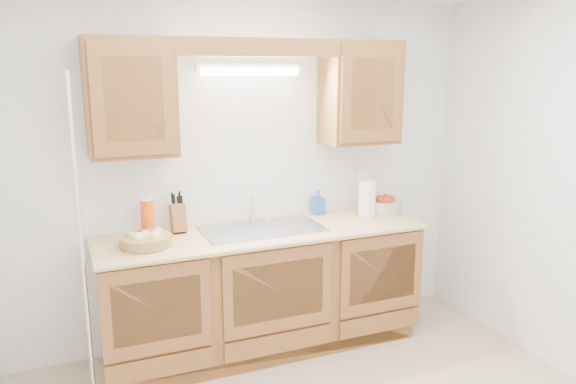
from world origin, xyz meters
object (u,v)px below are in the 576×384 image
fruit_basket (146,239)px  paper_towel (367,199)px  apple_bowl (384,205)px  knife_block (178,217)px

fruit_basket → paper_towel: paper_towel is taller
paper_towel → apple_bowl: size_ratio=0.91×
knife_block → apple_bowl: (1.58, -0.12, -0.04)m
knife_block → apple_bowl: knife_block is taller
knife_block → apple_bowl: bearing=-4.8°
fruit_basket → paper_towel: bearing=2.9°
fruit_basket → knife_block: (0.26, 0.24, 0.06)m
paper_towel → apple_bowl: paper_towel is taller
knife_block → paper_towel: paper_towel is taller
apple_bowl → paper_towel: bearing=-168.9°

